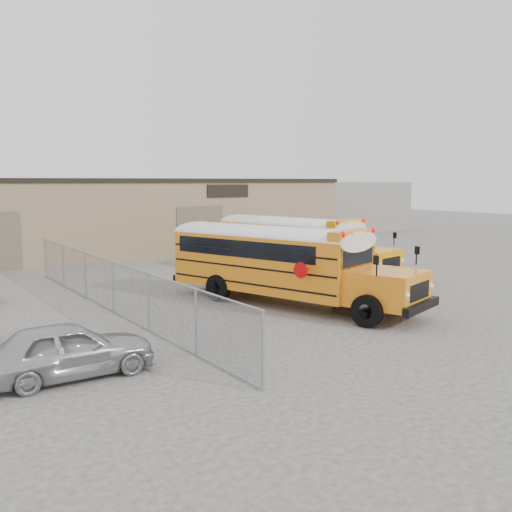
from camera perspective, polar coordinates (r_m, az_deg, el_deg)
ground at (r=20.76m, az=4.78°, el=-5.08°), size 120.00×120.00×0.00m
warehouse at (r=37.99m, az=-14.59°, el=4.03°), size 30.20×10.20×4.67m
chainlink_fence at (r=20.23m, az=-14.11°, el=-3.02°), size 0.07×18.07×1.81m
distant_building_right at (r=54.19m, az=8.55°, el=4.98°), size 10.00×8.00×4.40m
school_bus_left at (r=24.99m, az=-8.83°, el=0.93°), size 5.30×10.27×2.93m
school_bus_right at (r=31.62m, az=-4.02°, el=2.26°), size 4.25×9.94×2.83m
tarp_bundle at (r=19.87m, az=9.76°, el=-3.26°), size 1.20×1.20×1.64m
car_silver at (r=13.98m, az=-18.25°, el=-8.88°), size 3.91×1.62×1.33m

